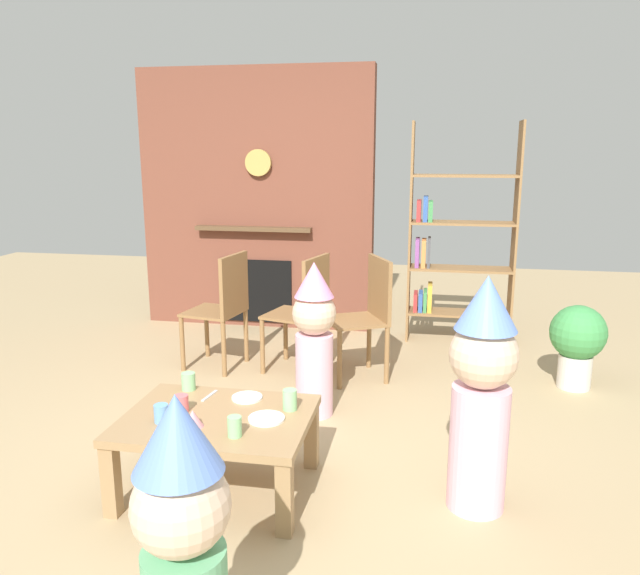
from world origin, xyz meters
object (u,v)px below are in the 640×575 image
at_px(child_in_pink, 482,389).
at_px(paper_cup_far_left, 181,404).
at_px(paper_cup_center, 235,427).
at_px(paper_cup_far_right, 290,400).
at_px(coffee_table, 217,427).
at_px(child_with_cone_hat, 184,553).
at_px(dining_chair_left, 224,304).
at_px(paper_cup_near_right, 188,381).
at_px(bookshelf, 452,245).
at_px(paper_plate_front, 266,418).
at_px(paper_cup_near_left, 161,413).
at_px(paper_plate_rear, 247,397).
at_px(child_by_the_chairs, 314,336).
at_px(potted_plant_tall, 577,340).
at_px(dining_chair_right, 367,311).
at_px(birthday_cake_slice, 193,418).
at_px(dining_chair_middle, 305,307).

bearing_deg(child_in_pink, paper_cup_far_left, -0.97).
xyz_separation_m(paper_cup_center, paper_cup_far_right, (0.18, 0.33, 0.00)).
xyz_separation_m(coffee_table, child_with_cone_hat, (0.34, -1.20, 0.21)).
bearing_deg(paper_cup_far_right, dining_chair_left, 119.44).
distance_m(paper_cup_near_right, paper_cup_center, 0.64).
relative_size(bookshelf, paper_plate_front, 10.71).
bearing_deg(child_with_cone_hat, paper_cup_near_left, 12.08).
distance_m(paper_plate_rear, child_with_cone_hat, 1.46).
bearing_deg(paper_plate_rear, bookshelf, 66.38).
bearing_deg(paper_cup_far_left, child_by_the_chairs, 63.03).
bearing_deg(potted_plant_tall, child_by_the_chairs, -156.02).
height_order(paper_plate_front, dining_chair_right, dining_chair_right).
xyz_separation_m(bookshelf, paper_cup_far_left, (-1.37, -2.72, -0.42)).
xyz_separation_m(bookshelf, dining_chair_left, (-1.72, -1.04, -0.35)).
relative_size(paper_plate_rear, child_with_cone_hat, 0.16).
distance_m(bookshelf, birthday_cake_slice, 3.16).
xyz_separation_m(paper_cup_far_left, paper_cup_far_right, (0.52, 0.12, 0.01)).
height_order(child_in_pink, dining_chair_middle, child_in_pink).
height_order(paper_cup_far_right, paper_plate_front, paper_cup_far_right).
relative_size(paper_plate_rear, child_in_pink, 0.14).
height_order(paper_cup_center, potted_plant_tall, potted_plant_tall).
distance_m(birthday_cake_slice, child_with_cone_hat, 1.15).
bearing_deg(potted_plant_tall, paper_cup_center, -134.23).
height_order(paper_plate_front, child_in_pink, child_in_pink).
relative_size(child_with_cone_hat, child_in_pink, 0.91).
relative_size(bookshelf, child_with_cone_hat, 1.85).
bearing_deg(dining_chair_left, potted_plant_tall, -168.58).
xyz_separation_m(paper_cup_near_right, child_with_cone_hat, (0.60, -1.49, 0.10)).
bearing_deg(paper_cup_far_left, dining_chair_left, 101.98).
bearing_deg(paper_cup_far_right, child_with_cone_hat, -90.00).
distance_m(paper_cup_near_left, child_with_cone_hat, 1.23).
bearing_deg(dining_chair_middle, paper_cup_near_left, 95.48).
bearing_deg(potted_plant_tall, birthday_cake_slice, -138.35).
xyz_separation_m(paper_cup_near_left, paper_cup_center, (0.39, -0.08, 0.00)).
bearing_deg(child_with_cone_hat, dining_chair_left, 1.30).
height_order(bookshelf, dining_chair_left, bookshelf).
bearing_deg(bookshelf, paper_cup_near_left, -116.40).
relative_size(paper_cup_far_right, dining_chair_right, 0.12).
relative_size(paper_cup_far_right, paper_plate_rear, 0.65).
distance_m(bookshelf, potted_plant_tall, 1.41).
bearing_deg(paper_cup_center, child_with_cone_hat, -79.89).
bearing_deg(child_in_pink, paper_plate_rear, -10.98).
height_order(paper_plate_front, potted_plant_tall, potted_plant_tall).
bearing_deg(child_by_the_chairs, paper_cup_far_right, 19.65).
relative_size(paper_cup_far_right, dining_chair_middle, 0.12).
xyz_separation_m(coffee_table, child_in_pink, (1.25, 0.08, 0.26)).
relative_size(dining_chair_middle, dining_chair_right, 1.00).
bearing_deg(coffee_table, child_by_the_chairs, 72.82).
xyz_separation_m(paper_plate_front, dining_chair_left, (-0.79, 1.69, 0.11)).
bearing_deg(paper_cup_far_left, paper_plate_rear, 38.78).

